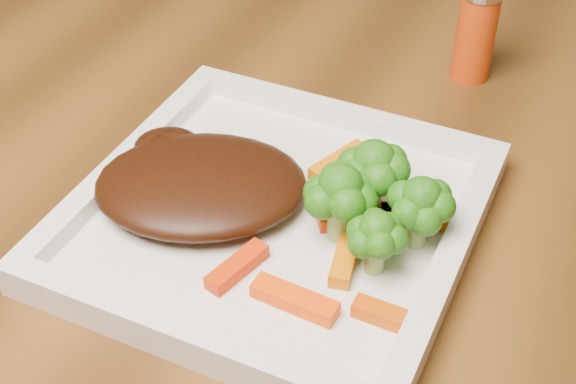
% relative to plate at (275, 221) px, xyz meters
% --- Properties ---
extents(plate, '(0.27, 0.27, 0.01)m').
position_rel_plate_xyz_m(plate, '(0.00, 0.00, 0.00)').
color(plate, white).
rests_on(plate, dining_table).
extents(steak, '(0.19, 0.17, 0.03)m').
position_rel_plate_xyz_m(steak, '(-0.06, -0.01, 0.02)').
color(steak, '#321507').
rests_on(steak, plate).
extents(broccoli_0, '(0.06, 0.06, 0.07)m').
position_rel_plate_xyz_m(broccoli_0, '(0.06, 0.03, 0.04)').
color(broccoli_0, '#2D6B11').
rests_on(broccoli_0, plate).
extents(broccoli_1, '(0.06, 0.06, 0.06)m').
position_rel_plate_xyz_m(broccoli_1, '(0.10, 0.02, 0.04)').
color(broccoli_1, '#276C12').
rests_on(broccoli_1, plate).
extents(broccoli_2, '(0.06, 0.06, 0.06)m').
position_rel_plate_xyz_m(broccoli_2, '(0.08, -0.02, 0.04)').
color(broccoli_2, '#337A14').
rests_on(broccoli_2, plate).
extents(broccoli_3, '(0.07, 0.07, 0.06)m').
position_rel_plate_xyz_m(broccoli_3, '(0.05, -0.00, 0.04)').
color(broccoli_3, '#135D0F').
rests_on(broccoli_3, plate).
extents(carrot_0, '(0.06, 0.02, 0.01)m').
position_rel_plate_xyz_m(carrot_0, '(0.05, -0.07, 0.01)').
color(carrot_0, '#FF4704').
rests_on(carrot_0, plate).
extents(carrot_1, '(0.05, 0.01, 0.01)m').
position_rel_plate_xyz_m(carrot_1, '(0.11, -0.06, 0.01)').
color(carrot_1, '#CF4B03').
rests_on(carrot_1, plate).
extents(carrot_2, '(0.03, 0.05, 0.01)m').
position_rel_plate_xyz_m(carrot_2, '(0.00, -0.06, 0.01)').
color(carrot_2, red).
rests_on(carrot_2, plate).
extents(carrot_3, '(0.07, 0.04, 0.01)m').
position_rel_plate_xyz_m(carrot_3, '(0.10, 0.04, 0.01)').
color(carrot_3, '#D86B03').
rests_on(carrot_3, plate).
extents(carrot_4, '(0.03, 0.06, 0.01)m').
position_rel_plate_xyz_m(carrot_4, '(0.02, 0.07, 0.01)').
color(carrot_4, orange).
rests_on(carrot_4, plate).
extents(carrot_5, '(0.02, 0.05, 0.01)m').
position_rel_plate_xyz_m(carrot_5, '(0.06, -0.02, 0.01)').
color(carrot_5, orange).
rests_on(carrot_5, plate).
extents(carrot_6, '(0.05, 0.04, 0.01)m').
position_rel_plate_xyz_m(carrot_6, '(0.05, 0.02, 0.01)').
color(carrot_6, red).
rests_on(carrot_6, plate).
extents(spice_shaker, '(0.04, 0.04, 0.09)m').
position_rel_plate_xyz_m(spice_shaker, '(0.07, 0.26, 0.04)').
color(spice_shaker, '#CD3D0B').
rests_on(spice_shaker, dining_table).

